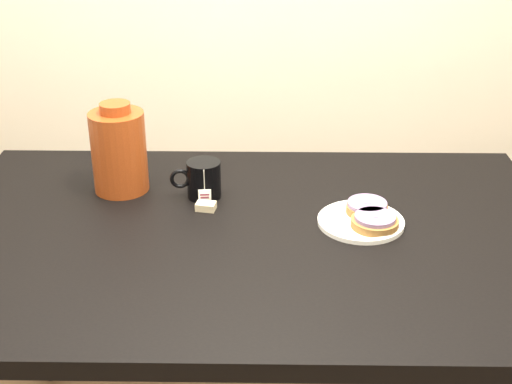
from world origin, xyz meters
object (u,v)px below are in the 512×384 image
table (250,263)px  mug (203,179)px  bagel_back (367,207)px  bagel_package (119,150)px  bagel_front (375,221)px  teabag_pouch (206,206)px  plate (361,221)px

table → mug: bearing=124.6°
bagel_back → mug: mug is taller
bagel_package → bagel_front: bearing=-18.7°
bagel_front → teabag_pouch: bagel_front is taller
bagel_front → mug: bearing=157.4°
table → bagel_front: bearing=1.1°
table → mug: size_ratio=11.00×
bagel_package → bagel_back: bearing=-13.0°
plate → mug: mug is taller
bagel_front → teabag_pouch: 0.39m
bagel_back → bagel_front: bearing=-82.1°
teabag_pouch → bagel_package: (-0.22, 0.11, 0.09)m
bagel_back → teabag_pouch: 0.37m
table → mug: (-0.12, 0.17, 0.13)m
bagel_package → teabag_pouch: bearing=-26.4°
bagel_front → teabag_pouch: (-0.38, 0.09, -0.01)m
bagel_back → bagel_front: (0.01, -0.07, -0.00)m
bagel_package → plate: bearing=-16.6°
plate → bagel_front: size_ratio=1.37×
table → plate: plate is taller
bagel_back → teabag_pouch: (-0.37, 0.03, -0.01)m
bagel_back → bagel_package: bearing=167.0°
mug → bagel_package: (-0.21, 0.04, 0.06)m
bagel_front → mug: 0.43m
bagel_front → mug: size_ratio=1.12×
mug → teabag_pouch: bearing=-86.8°
plate → bagel_back: (0.02, 0.03, 0.02)m
plate → mug: bearing=160.1°
plate → mug: (-0.37, 0.13, 0.04)m
table → bagel_package: size_ratio=6.25×
bagel_back → bagel_package: (-0.59, 0.14, 0.08)m
table → bagel_front: size_ratio=9.82×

